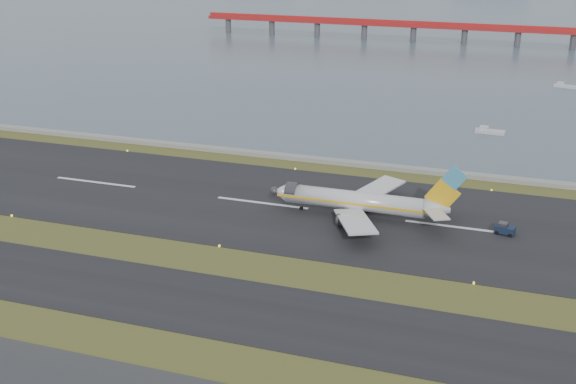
% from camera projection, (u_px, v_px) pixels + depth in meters
% --- Properties ---
extents(ground, '(1000.00, 1000.00, 0.00)m').
position_uv_depth(ground, '(202.00, 265.00, 123.96)').
color(ground, '#3A481A').
rests_on(ground, ground).
extents(taxiway_strip, '(1000.00, 18.00, 0.10)m').
position_uv_depth(taxiway_strip, '(170.00, 297.00, 113.31)').
color(taxiway_strip, black).
rests_on(taxiway_strip, ground).
extents(runway_strip, '(1000.00, 45.00, 0.10)m').
position_uv_depth(runway_strip, '(262.00, 203.00, 150.54)').
color(runway_strip, black).
rests_on(runway_strip, ground).
extents(seawall, '(1000.00, 2.50, 1.00)m').
position_uv_depth(seawall, '(305.00, 158.00, 176.98)').
color(seawall, gray).
rests_on(seawall, ground).
extents(red_pier, '(260.00, 5.00, 10.20)m').
position_uv_depth(red_pier, '(465.00, 28.00, 337.14)').
color(red_pier, '#B41F1E').
rests_on(red_pier, ground).
extents(airliner, '(38.52, 32.89, 12.80)m').
position_uv_depth(airliner, '(362.00, 202.00, 142.13)').
color(airliner, silver).
rests_on(airliner, ground).
extents(pushback_tug, '(3.93, 2.75, 2.30)m').
position_uv_depth(pushback_tug, '(505.00, 229.00, 135.47)').
color(pushback_tug, '#141F37').
rests_on(pushback_tug, ground).
extents(workboat_near, '(8.14, 3.08, 1.94)m').
position_uv_depth(workboat_near, '(489.00, 131.00, 199.16)').
color(workboat_near, silver).
rests_on(workboat_near, ground).
extents(workboat_far, '(8.03, 4.20, 1.86)m').
position_uv_depth(workboat_far, '(564.00, 86.00, 252.64)').
color(workboat_far, silver).
rests_on(workboat_far, ground).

